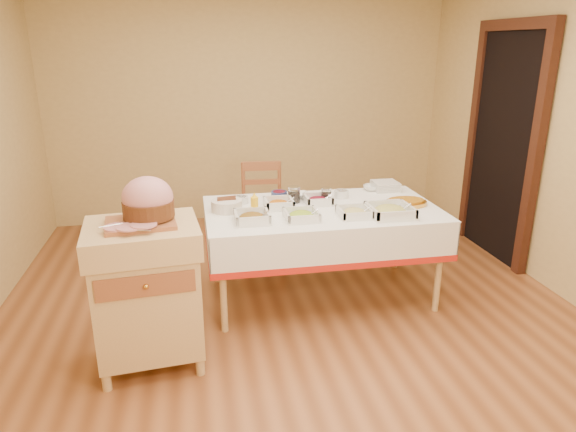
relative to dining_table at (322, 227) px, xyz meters
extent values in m
plane|color=brown|center=(-0.30, -0.30, -0.60)|extent=(5.00, 5.00, 0.00)
plane|color=tan|center=(-0.30, 2.20, 0.70)|extent=(4.50, 0.00, 4.50)
plane|color=tan|center=(-0.30, -2.80, 0.70)|extent=(4.50, 0.00, 4.50)
cube|color=black|center=(1.91, 0.60, 0.45)|extent=(0.06, 0.90, 2.10)
cube|color=#3D1D13|center=(1.89, 0.10, 0.45)|extent=(0.08, 0.10, 2.10)
cube|color=#3D1D13|center=(1.89, 1.10, 0.45)|extent=(0.08, 0.10, 2.10)
cube|color=#3D1D13|center=(1.89, 0.60, 1.55)|extent=(0.08, 1.10, 0.10)
cube|color=tan|center=(0.00, 0.00, 0.13)|extent=(1.80, 1.00, 0.04)
cylinder|color=tan|center=(-0.82, -0.42, -0.24)|extent=(0.05, 0.05, 0.71)
cylinder|color=tan|center=(-0.82, 0.42, -0.24)|extent=(0.05, 0.05, 0.71)
cylinder|color=tan|center=(0.82, -0.42, -0.24)|extent=(0.05, 0.05, 0.71)
cylinder|color=tan|center=(0.82, 0.42, -0.24)|extent=(0.05, 0.05, 0.71)
cube|color=white|center=(0.00, 0.00, 0.16)|extent=(1.82, 1.02, 0.01)
cube|color=tan|center=(-1.31, -0.71, -0.15)|extent=(0.67, 0.57, 0.67)
cube|color=tan|center=(-1.31, -0.71, 0.27)|extent=(0.72, 0.62, 0.17)
cube|color=#9C5833|center=(-1.31, -0.97, 0.07)|extent=(0.56, 0.06, 0.13)
sphere|color=gold|center=(-1.31, -0.98, 0.07)|extent=(0.03, 0.03, 0.03)
cylinder|color=tan|center=(-1.59, -0.94, -0.54)|extent=(0.06, 0.06, 0.11)
cylinder|color=tan|center=(-1.59, -0.49, -0.54)|extent=(0.06, 0.06, 0.11)
cylinder|color=tan|center=(-1.03, -0.94, -0.54)|extent=(0.06, 0.06, 0.11)
cylinder|color=tan|center=(-1.03, -0.49, -0.54)|extent=(0.06, 0.06, 0.11)
cube|color=#9C5833|center=(-0.34, 0.90, -0.14)|extent=(0.43, 0.42, 0.03)
cylinder|color=#9C5833|center=(-0.53, 0.73, -0.38)|extent=(0.04, 0.04, 0.44)
cylinder|color=#9C5833|center=(-0.51, 1.08, -0.38)|extent=(0.04, 0.04, 0.44)
cylinder|color=#9C5833|center=(-0.18, 0.71, -0.38)|extent=(0.04, 0.04, 0.44)
cylinder|color=#9C5833|center=(-0.16, 1.06, -0.38)|extent=(0.04, 0.04, 0.44)
cylinder|color=#9C5833|center=(-0.51, 1.08, 0.08)|extent=(0.04, 0.04, 0.47)
cylinder|color=#9C5833|center=(-0.16, 1.06, 0.08)|extent=(0.04, 0.04, 0.47)
cube|color=#9C5833|center=(-0.33, 1.07, 0.27)|extent=(0.37, 0.05, 0.09)
cube|color=#9C5833|center=(-1.31, -0.71, 0.37)|extent=(0.40, 0.32, 0.03)
ellipsoid|color=#CB8388|center=(-1.26, -0.67, 0.51)|extent=(0.30, 0.27, 0.26)
cylinder|color=#512A12|center=(-1.26, -0.67, 0.44)|extent=(0.31, 0.31, 0.10)
cube|color=silver|center=(-1.36, -0.87, 0.38)|extent=(0.26, 0.11, 0.00)
cylinder|color=silver|center=(-1.39, -0.76, 0.39)|extent=(0.30, 0.09, 0.01)
cube|color=silver|center=(-0.58, -0.22, 0.17)|extent=(0.25, 0.25, 0.02)
ellipsoid|color=#AC1613|center=(-0.58, -0.22, 0.19)|extent=(0.19, 0.19, 0.07)
cylinder|color=silver|center=(-0.53, -0.25, 0.20)|extent=(0.15, 0.01, 0.11)
cube|color=silver|center=(-0.22, -0.24, 0.17)|extent=(0.24, 0.24, 0.01)
ellipsoid|color=yellow|center=(-0.22, -0.24, 0.19)|extent=(0.18, 0.18, 0.06)
cylinder|color=silver|center=(-0.16, -0.26, 0.19)|extent=(0.13, 0.01, 0.10)
cube|color=silver|center=(0.19, -0.24, 0.17)|extent=(0.23, 0.23, 0.01)
ellipsoid|color=tan|center=(0.19, -0.24, 0.19)|extent=(0.18, 0.18, 0.06)
cylinder|color=silver|center=(0.24, -0.27, 0.19)|extent=(0.13, 0.01, 0.09)
cube|color=silver|center=(0.45, -0.28, 0.17)|extent=(0.31, 0.31, 0.02)
ellipsoid|color=#ADAE52|center=(0.45, -0.28, 0.20)|extent=(0.24, 0.24, 0.08)
cylinder|color=silver|center=(0.52, -0.31, 0.20)|extent=(0.16, 0.01, 0.12)
cube|color=silver|center=(-0.33, 0.07, 0.17)|extent=(0.22, 0.22, 0.01)
ellipsoid|color=#B45C0D|center=(-0.33, 0.07, 0.19)|extent=(0.17, 0.17, 0.06)
cylinder|color=silver|center=(-0.29, 0.05, 0.20)|extent=(0.14, 0.01, 0.10)
cube|color=silver|center=(0.00, 0.12, 0.17)|extent=(0.21, 0.21, 0.01)
ellipsoid|color=maroon|center=(0.00, 0.12, 0.19)|extent=(0.16, 0.16, 0.06)
cylinder|color=silver|center=(0.04, 0.10, 0.19)|extent=(0.14, 0.01, 0.10)
cylinder|color=silver|center=(-0.61, 0.25, 0.19)|extent=(0.12, 0.12, 0.06)
cylinder|color=black|center=(-0.61, 0.25, 0.21)|extent=(0.10, 0.10, 0.02)
cylinder|color=navy|center=(-0.28, 0.34, 0.19)|extent=(0.13, 0.13, 0.06)
cylinder|color=maroon|center=(-0.28, 0.34, 0.21)|extent=(0.11, 0.11, 0.02)
cylinder|color=silver|center=(0.23, 0.25, 0.19)|extent=(0.12, 0.12, 0.06)
cylinder|color=#B45C0D|center=(0.23, 0.25, 0.21)|extent=(0.10, 0.10, 0.02)
imported|color=silver|center=(-0.12, 0.32, 0.18)|extent=(0.17, 0.17, 0.04)
imported|color=silver|center=(0.56, 0.42, 0.18)|extent=(0.17, 0.17, 0.05)
cylinder|color=silver|center=(-0.19, 0.19, 0.22)|extent=(0.10, 0.10, 0.12)
cylinder|color=silver|center=(-0.19, 0.19, 0.29)|extent=(0.10, 0.10, 0.01)
cylinder|color=black|center=(-0.19, 0.19, 0.21)|extent=(0.08, 0.08, 0.09)
cylinder|color=silver|center=(0.08, 0.18, 0.21)|extent=(0.08, 0.08, 0.10)
cylinder|color=silver|center=(0.08, 0.18, 0.27)|extent=(0.09, 0.09, 0.01)
cylinder|color=black|center=(0.08, 0.18, 0.20)|extent=(0.07, 0.07, 0.07)
cylinder|color=yellow|center=(-0.54, -0.09, 0.23)|extent=(0.06, 0.06, 0.14)
cone|color=yellow|center=(-0.54, -0.09, 0.32)|extent=(0.04, 0.04, 0.04)
cylinder|color=silver|center=(-0.74, 0.07, 0.20)|extent=(0.24, 0.24, 0.09)
cube|color=silver|center=(0.67, 0.40, 0.17)|extent=(0.21, 0.21, 0.01)
cube|color=silver|center=(0.67, 0.40, 0.18)|extent=(0.21, 0.21, 0.01)
cube|color=silver|center=(0.67, 0.40, 0.19)|extent=(0.21, 0.21, 0.01)
cube|color=silver|center=(0.67, 0.40, 0.21)|extent=(0.21, 0.21, 0.01)
cube|color=silver|center=(0.67, 0.40, 0.22)|extent=(0.21, 0.21, 0.01)
cube|color=silver|center=(0.67, 0.40, 0.23)|extent=(0.21, 0.21, 0.01)
ellipsoid|color=gold|center=(0.68, -0.04, 0.18)|extent=(0.35, 0.25, 0.03)
ellipsoid|color=#A86812|center=(0.68, -0.04, 0.19)|extent=(0.29, 0.21, 0.04)
camera|label=1|loc=(-0.98, -3.72, 1.38)|focal=32.00mm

